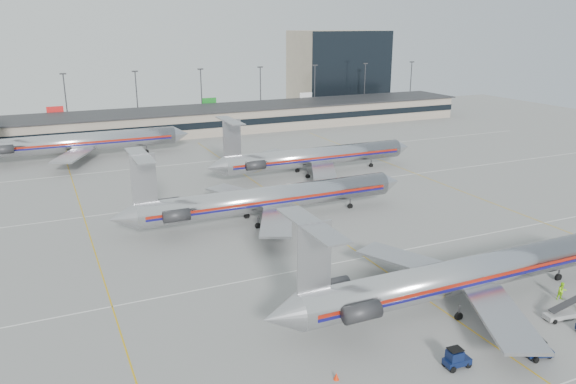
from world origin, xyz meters
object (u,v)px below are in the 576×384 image
jet_second_row (264,199)px  belt_loader (561,314)px  tug_center (538,350)px  jet_foreground (461,275)px

jet_second_row → belt_loader: (15.60, -37.86, -2.84)m
belt_loader → jet_second_row: bearing=119.5°
tug_center → belt_loader: 8.38m
jet_foreground → belt_loader: 9.94m
tug_center → belt_loader: bearing=46.2°
jet_foreground → tug_center: 10.53m
jet_foreground → belt_loader: bearing=-41.0°
jet_second_row → tug_center: jet_second_row is taller
jet_foreground → tug_center: (-0.18, -10.22, -2.54)m
jet_foreground → belt_loader: jet_foreground is taller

